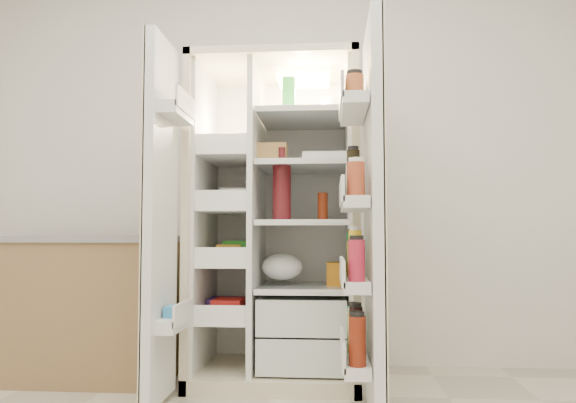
{
  "coord_description": "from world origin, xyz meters",
  "views": [
    {
      "loc": [
        0.3,
        -1.49,
        0.82
      ],
      "look_at": [
        0.09,
        1.25,
        0.98
      ],
      "focal_mm": 34.0,
      "sensor_mm": 36.0,
      "label": 1
    }
  ],
  "objects": [
    {
      "name": "refrigerator",
      "position": [
        0.01,
        1.65,
        0.75
      ],
      "size": [
        0.92,
        0.7,
        1.8
      ],
      "color": "beige",
      "rests_on": "floor"
    },
    {
      "name": "kitchen_counter",
      "position": [
        -1.13,
        1.57,
        0.41
      ],
      "size": [
        1.12,
        0.59,
        0.81
      ],
      "color": "#896344",
      "rests_on": "floor"
    },
    {
      "name": "wall_back",
      "position": [
        0.0,
        2.0,
        1.35
      ],
      "size": [
        4.0,
        0.02,
        2.7
      ],
      "primitive_type": "cube",
      "color": "white",
      "rests_on": "floor"
    },
    {
      "name": "fridge_door",
      "position": [
        0.48,
        0.96,
        0.87
      ],
      "size": [
        0.17,
        0.58,
        1.72
      ],
      "color": "silver",
      "rests_on": "floor"
    },
    {
      "name": "freezer_door",
      "position": [
        -0.5,
        1.05,
        0.89
      ],
      "size": [
        0.15,
        0.4,
        1.72
      ],
      "color": "silver",
      "rests_on": "floor"
    }
  ]
}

